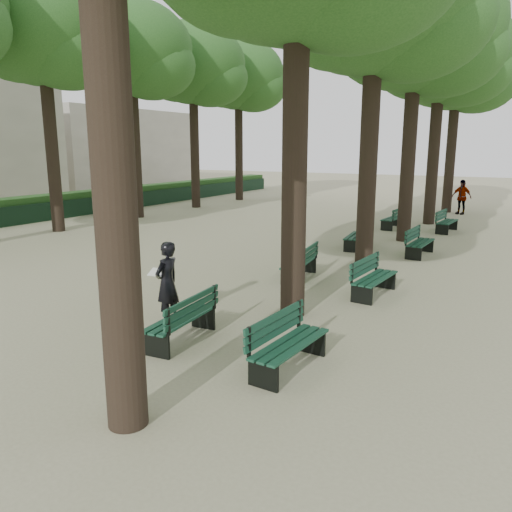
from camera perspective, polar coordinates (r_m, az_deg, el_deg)
The scene contains 22 objects.
ground at distance 9.33m, azimuth -12.57°, elevation -10.30°, with size 120.00×120.00×0.00m, color tan.
tree_central_3 at distance 20.24m, azimuth 17.88°, elevation 23.50°, with size 6.00×6.00×9.95m.
tree_central_4 at distance 25.06m, azimuth 20.41°, elevation 21.05°, with size 6.00×6.00×9.95m.
tree_central_5 at distance 29.93m, azimuth 22.07°, elevation 19.38°, with size 6.00×6.00×9.95m.
tree_far_2 at distance 23.36m, azimuth -23.30°, elevation 22.77°, with size 6.00×6.00×10.45m.
tree_far_3 at distance 26.72m, azimuth -14.16°, elevation 21.91°, with size 6.00×6.00×10.45m.
tree_far_4 at distance 30.53m, azimuth -7.26°, elevation 20.92°, with size 6.00×6.00×10.45m.
tree_far_5 at distance 34.65m, azimuth -2.02°, elevation 19.97°, with size 6.00×6.00×10.45m.
bench_left_0 at distance 9.43m, azimuth -8.53°, elevation -8.11°, with size 0.71×1.84×0.92m.
bench_left_1 at distance 13.73m, azimuth 4.94°, elevation -1.49°, with size 0.79×1.86×0.92m.
bench_left_2 at distance 18.16m, azimuth 11.32°, elevation 1.72°, with size 0.77×1.85×0.92m.
bench_left_3 at distance 23.01m, azimuth 15.34°, elevation 3.73°, with size 0.69×1.84×0.92m.
bench_right_0 at distance 8.23m, azimuth 3.85°, elevation -11.11°, with size 0.70×1.84×0.92m.
bench_right_1 at distance 12.46m, azimuth 13.37°, elevation -3.23°, with size 0.72×1.84×0.92m.
bench_right_2 at distance 17.44m, azimuth 18.22°, elevation 0.90°, with size 0.66×1.83×0.92m.
bench_right_3 at distance 22.72m, azimuth 20.97°, elevation 3.25°, with size 0.72×1.84×0.92m.
man_with_map at distance 10.25m, azimuth -10.13°, elevation -3.07°, with size 0.61×0.69×1.71m.
pedestrian_c at distance 29.07m, azimuth 22.43°, elevation 6.25°, with size 1.08×0.37×1.85m, color #262628.
pedestrian_e at distance 34.25m, azimuth 3.65°, elevation 7.99°, with size 1.78×0.38×1.92m, color #262628.
fence at distance 27.30m, azimuth -20.80°, elevation 5.04°, with size 0.08×42.00×0.90m, color black.
hedge at distance 27.82m, azimuth -21.76°, elevation 5.40°, with size 1.20×42.00×1.20m, color #1D4818.
building_far at distance 53.20m, azimuth -17.89°, elevation 11.72°, with size 12.00×16.00×7.00m, color #B7B2A3.
Camera 1 is at (5.86, -6.33, 3.54)m, focal length 35.00 mm.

